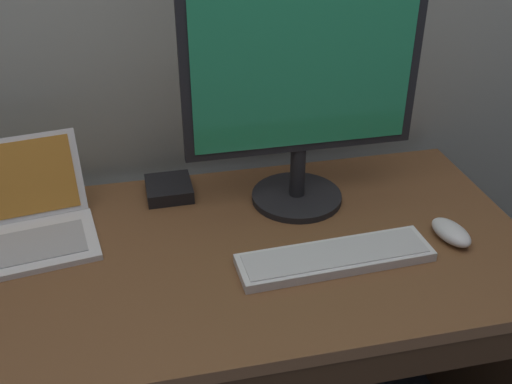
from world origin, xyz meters
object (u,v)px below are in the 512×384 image
object	(u,v)px
external_monitor	(302,96)
computer_mouse	(451,232)
laptop_white	(18,227)
wired_keyboard	(335,257)
external_drive_box	(169,189)

from	to	relation	value
external_monitor	computer_mouse	bearing A→B (deg)	-38.03
laptop_white	wired_keyboard	size ratio (longest dim) A/B	0.84
laptop_white	external_monitor	distance (m)	0.71
laptop_white	external_monitor	bearing A→B (deg)	2.16
computer_mouse	external_drive_box	world-z (taller)	computer_mouse
laptop_white	computer_mouse	size ratio (longest dim) A/B	3.15
laptop_white	external_drive_box	size ratio (longest dim) A/B	2.93
laptop_white	external_drive_box	xyz separation A→B (m)	(0.35, 0.13, -0.02)
external_drive_box	wired_keyboard	bearing A→B (deg)	-47.97
external_monitor	wired_keyboard	xyz separation A→B (m)	(0.01, -0.26, -0.28)
external_drive_box	computer_mouse	bearing A→B (deg)	-28.91
external_monitor	external_drive_box	distance (m)	0.43
external_monitor	laptop_white	bearing A→B (deg)	-177.84
wired_keyboard	external_monitor	bearing A→B (deg)	92.62
laptop_white	wired_keyboard	world-z (taller)	laptop_white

